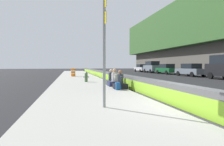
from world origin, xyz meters
TOP-DOWN VIEW (x-y plane):
  - ground_plane at (0.00, 0.00)m, footprint 160.00×160.00m
  - sidewalk_strip at (0.00, 2.65)m, footprint 80.00×4.40m
  - jersey_barrier at (0.00, 0.00)m, footprint 76.00×0.45m
  - route_sign_post at (0.22, 2.52)m, footprint 0.44×0.09m
  - fire_hydrant at (9.50, 2.30)m, footprint 0.26×0.46m
  - seated_person_foreground at (4.64, 0.78)m, footprint 0.68×0.78m
  - seated_person_middle at (6.02, 0.78)m, footprint 0.72×0.82m
  - seated_person_rear at (6.98, 0.79)m, footprint 0.73×0.83m
  - backpack at (4.22, 1.03)m, footprint 0.32×0.28m
  - construction_barrel at (17.44, 3.18)m, footprint 0.54×0.54m
  - parked_car_fourth at (16.32, -12.21)m, footprint 4.57×2.08m
  - parked_car_midline at (22.81, -12.31)m, footprint 4.54×2.04m
  - parked_car_far at (28.48, -12.29)m, footprint 4.87×2.21m
  - parked_car_farther at (34.09, -12.33)m, footprint 4.54×2.04m

SIDE VIEW (x-z plane):
  - ground_plane at x=0.00m, z-range 0.00..0.00m
  - sidewalk_strip at x=0.00m, z-range 0.00..0.14m
  - backpack at x=4.22m, z-range 0.13..0.53m
  - jersey_barrier at x=0.00m, z-range 0.00..0.85m
  - seated_person_foreground at x=4.64m, z-range -0.06..1.01m
  - seated_person_rear at x=6.98m, z-range -0.06..1.01m
  - seated_person_middle at x=6.02m, z-range -0.07..1.06m
  - fire_hydrant at x=9.50m, z-range 0.15..1.03m
  - construction_barrel at x=17.44m, z-range 0.14..1.09m
  - parked_car_fourth at x=16.32m, z-range 0.01..1.72m
  - parked_car_midline at x=22.81m, z-range 0.01..1.72m
  - parked_car_farther at x=34.09m, z-range 0.01..1.72m
  - parked_car_far at x=28.48m, z-range 0.04..2.32m
  - route_sign_post at x=0.22m, z-range 0.41..4.01m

